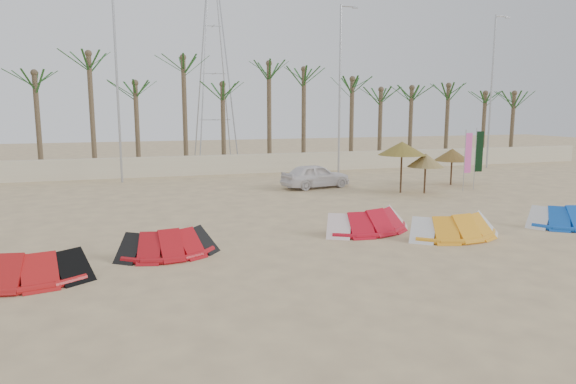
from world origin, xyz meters
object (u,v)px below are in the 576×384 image
object	(u,v)px
parasol_mid	(426,160)
car	(316,176)
kite_red_mid	(168,241)
parasol_left	(402,148)
parasol_right	(452,155)
kite_red_right	(365,219)
kite_orange	(450,224)
kite_blue	(565,215)
kite_red_left	(15,264)

from	to	relation	value
parasol_mid	car	distance (m)	6.00
kite_red_mid	parasol_left	distance (m)	15.12
parasol_left	parasol_mid	world-z (taller)	parasol_left
parasol_right	kite_red_mid	bearing A→B (deg)	-149.85
parasol_mid	kite_red_mid	bearing A→B (deg)	-151.00
kite_red_right	parasol_mid	bearing A→B (deg)	44.77
parasol_right	kite_red_right	bearing A→B (deg)	-138.11
kite_red_mid	parasol_left	world-z (taller)	parasol_left
kite_orange	parasol_right	distance (m)	12.69
kite_red_mid	kite_blue	size ratio (longest dim) A/B	0.90
kite_red_mid	parasol_mid	xyz separation A→B (m)	(13.66, 7.57, 1.31)
kite_red_right	parasol_right	distance (m)	13.05
kite_red_left	car	distance (m)	17.80
kite_red_mid	parasol_right	world-z (taller)	parasol_right
parasol_left	car	bearing A→B (deg)	141.26
kite_orange	parasol_mid	size ratio (longest dim) A/B	1.72
kite_red_left	parasol_right	size ratio (longest dim) A/B	1.83
kite_red_left	kite_blue	world-z (taller)	same
kite_red_left	parasol_mid	bearing A→B (deg)	26.56
parasol_mid	kite_red_left	bearing A→B (deg)	-153.44
parasol_left	parasol_mid	bearing A→B (deg)	-28.08
car	parasol_left	bearing A→B (deg)	-140.23
kite_red_mid	parasol_right	bearing A→B (deg)	30.15
kite_red_mid	kite_orange	distance (m)	9.56
kite_red_right	parasol_right	size ratio (longest dim) A/B	1.83
kite_orange	car	size ratio (longest dim) A/B	0.91
kite_orange	car	world-z (taller)	car
kite_blue	car	world-z (taller)	car
kite_red_mid	kite_blue	world-z (taller)	same
kite_orange	parasol_right	size ratio (longest dim) A/B	1.70
kite_red_left	kite_blue	size ratio (longest dim) A/B	1.11
kite_red_right	kite_orange	xyz separation A→B (m)	(2.43, -1.67, -0.00)
kite_orange	car	distance (m)	11.70
kite_red_left	kite_orange	xyz separation A→B (m)	(13.47, 0.62, -0.00)
parasol_mid	parasol_right	distance (m)	3.79
kite_blue	parasol_right	xyz separation A→B (m)	(2.22, 10.32, 1.33)
kite_red_right	parasol_left	size ratio (longest dim) A/B	1.43
kite_blue	parasol_mid	size ratio (longest dim) A/B	1.66
kite_red_mid	kite_blue	bearing A→B (deg)	-2.26
kite_red_left	kite_red_right	bearing A→B (deg)	11.73
parasol_left	car	distance (m)	4.98
kite_red_right	parasol_left	xyz separation A→B (m)	(5.48, 7.08, 1.90)
kite_red_mid	car	size ratio (longest dim) A/B	0.79
kite_blue	parasol_left	size ratio (longest dim) A/B	1.29
car	kite_red_right	bearing A→B (deg)	158.24
kite_red_right	parasol_right	world-z (taller)	parasol_right
parasol_left	kite_red_left	bearing A→B (deg)	-150.44
parasol_mid	car	bearing A→B (deg)	143.44
kite_red_left	parasol_mid	size ratio (longest dim) A/B	1.85
kite_orange	parasol_right	world-z (taller)	parasol_right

